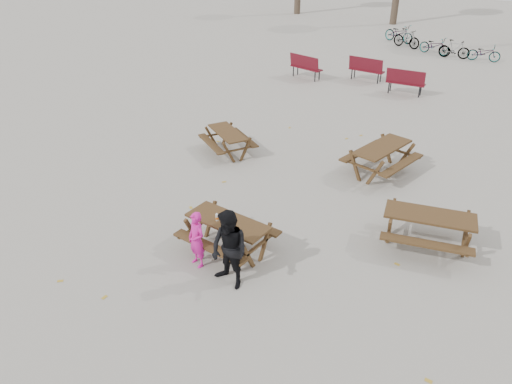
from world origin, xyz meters
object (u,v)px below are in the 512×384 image
Objects in this scene: main_picnic_table at (228,228)px; picnic_table_north at (228,142)px; picnic_table_far at (381,160)px; picnic_table_east at (427,230)px; food_tray at (228,224)px; child at (197,240)px; soda_bottle at (217,217)px; adult at (229,250)px.

picnic_table_north is (-3.16, 3.88, -0.24)m from main_picnic_table.
picnic_table_far is at bearing 78.50° from main_picnic_table.
picnic_table_east is 1.17× the size of picnic_table_north.
food_tray is 0.15× the size of child.
soda_bottle reaches higher than food_tray.
soda_bottle is 0.09× the size of picnic_table_far.
food_tray is (0.12, -0.11, 0.21)m from main_picnic_table.
child is at bearing -92.99° from soda_bottle.
adult is (0.90, -0.71, -0.03)m from soda_bottle.
picnic_table_east is (2.62, 3.51, -0.42)m from adult.
picnic_table_north is (-3.88, 4.71, -0.48)m from adult.
soda_bottle is at bearing -144.33° from main_picnic_table.
picnic_table_far is (1.30, 6.09, -0.21)m from child.
food_tray is at bearing -23.59° from picnic_table_north.
picnic_table_far is at bearing 46.18° from picnic_table_north.
picnic_table_north is at bearing 135.05° from child.
main_picnic_table is 4.29m from picnic_table_east.
picnic_table_east is 3.50m from picnic_table_far.
picnic_table_east is 0.99× the size of picnic_table_far.
picnic_table_far is at bearing 90.43° from child.
soda_bottle is 0.14× the size of child.
child reaches higher than main_picnic_table.
picnic_table_east is (3.23, 2.79, -0.39)m from food_tray.
child is at bearing -105.98° from main_picnic_table.
child is at bearing 176.25° from picnic_table_far.
adult reaches higher than child.
picnic_table_east is 6.61m from picnic_table_north.
picnic_table_east reaches higher than picnic_table_north.
child is (-0.33, -0.62, -0.18)m from food_tray.
adult is 6.21m from picnic_table_far.
adult is (0.61, -0.72, 0.03)m from food_tray.
child is at bearing -30.40° from picnic_table_north.
main_picnic_table is 1.13m from adult.
main_picnic_table reaches higher than picnic_table_north.
adult is at bearing -49.97° from food_tray.
main_picnic_table is at bearing 137.72° from adult.
food_tray is 0.11× the size of adult.
main_picnic_table is 0.95× the size of picnic_table_far.
main_picnic_table is at bearing 176.80° from picnic_table_far.
picnic_table_east is at bearing -131.52° from picnic_table_far.
adult reaches higher than food_tray.
child is 0.75× the size of adult.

